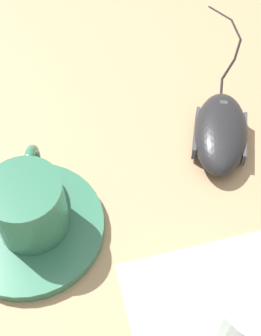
% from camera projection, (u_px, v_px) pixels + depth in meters
% --- Properties ---
extents(ground_plane, '(3.00, 3.00, 0.00)m').
position_uv_depth(ground_plane, '(153.00, 257.00, 0.47)').
color(ground_plane, '#9E7F5B').
extents(saucer, '(0.15, 0.15, 0.01)m').
position_uv_depth(saucer, '(30.00, 227.00, 0.48)').
color(saucer, '#2D664C').
rests_on(saucer, ground).
extents(coffee_cup, '(0.10, 0.07, 0.07)m').
position_uv_depth(coffee_cup, '(29.00, 204.00, 0.45)').
color(coffee_cup, '#2D664C').
rests_on(coffee_cup, saucer).
extents(computer_mouse, '(0.13, 0.11, 0.04)m').
position_uv_depth(computer_mouse, '(220.00, 133.00, 0.54)').
color(computer_mouse, black).
rests_on(computer_mouse, ground).
extents(mouse_cable, '(0.19, 0.09, 0.00)m').
position_uv_depth(mouse_cable, '(229.00, 48.00, 0.65)').
color(mouse_cable, black).
rests_on(mouse_cable, ground).
extents(napkin_under_glass, '(0.18, 0.18, 0.00)m').
position_uv_depth(napkin_under_glass, '(227.00, 328.00, 0.43)').
color(napkin_under_glass, silver).
rests_on(napkin_under_glass, ground).
extents(drinking_glass, '(0.07, 0.07, 0.10)m').
position_uv_depth(drinking_glass, '(249.00, 315.00, 0.38)').
color(drinking_glass, silver).
rests_on(drinking_glass, napkin_under_glass).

